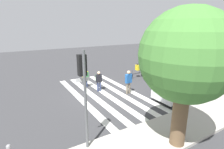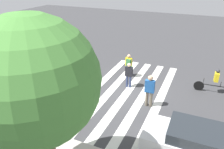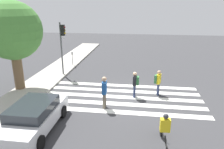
{
  "view_description": "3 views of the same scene",
  "coord_description": "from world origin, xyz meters",
  "px_view_note": "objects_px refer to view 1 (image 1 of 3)",
  "views": [
    {
      "loc": [
        6.15,
        11.37,
        5.2
      ],
      "look_at": [
        -0.69,
        -0.13,
        1.44
      ],
      "focal_mm": 28.0,
      "sensor_mm": 36.0,
      "label": 1
    },
    {
      "loc": [
        -3.87,
        11.14,
        6.81
      ],
      "look_at": [
        0.68,
        0.74,
        1.44
      ],
      "focal_mm": 35.0,
      "sensor_mm": 36.0,
      "label": 2
    },
    {
      "loc": [
        -12.8,
        -1.1,
        5.73
      ],
      "look_at": [
        0.41,
        0.73,
        1.36
      ],
      "focal_mm": 35.0,
      "sensor_mm": 36.0,
      "label": 3
    }
  ],
  "objects_px": {
    "pedestrian_adult_blue_shirt": "(99,80)",
    "pedestrian_adult_tall_backpack": "(86,76)",
    "cyclist_near_curb": "(137,70)",
    "street_tree": "(187,57)",
    "car_parked_silver_sedan": "(182,89)",
    "pedestrian_adult_yellow_jacket": "(129,81)",
    "traffic_light": "(83,82)"
  },
  "relations": [
    {
      "from": "pedestrian_adult_blue_shirt",
      "to": "cyclist_near_curb",
      "type": "relative_size",
      "value": 0.69
    },
    {
      "from": "street_tree",
      "to": "car_parked_silver_sedan",
      "type": "relative_size",
      "value": 1.36
    },
    {
      "from": "street_tree",
      "to": "pedestrian_adult_tall_backpack",
      "type": "height_order",
      "value": "street_tree"
    },
    {
      "from": "pedestrian_adult_tall_backpack",
      "to": "car_parked_silver_sedan",
      "type": "height_order",
      "value": "pedestrian_adult_tall_backpack"
    },
    {
      "from": "cyclist_near_curb",
      "to": "car_parked_silver_sedan",
      "type": "bearing_deg",
      "value": 81.56
    },
    {
      "from": "pedestrian_adult_blue_shirt",
      "to": "cyclist_near_curb",
      "type": "distance_m",
      "value": 5.26
    },
    {
      "from": "pedestrian_adult_tall_backpack",
      "to": "car_parked_silver_sedan",
      "type": "bearing_deg",
      "value": -32.44
    },
    {
      "from": "traffic_light",
      "to": "pedestrian_adult_blue_shirt",
      "type": "relative_size",
      "value": 2.6
    },
    {
      "from": "traffic_light",
      "to": "street_tree",
      "type": "height_order",
      "value": "street_tree"
    },
    {
      "from": "cyclist_near_curb",
      "to": "street_tree",
      "type": "bearing_deg",
      "value": 57.81
    },
    {
      "from": "traffic_light",
      "to": "car_parked_silver_sedan",
      "type": "xyz_separation_m",
      "value": [
        -8.12,
        -1.42,
        -2.32
      ]
    },
    {
      "from": "pedestrian_adult_blue_shirt",
      "to": "pedestrian_adult_tall_backpack",
      "type": "height_order",
      "value": "pedestrian_adult_blue_shirt"
    },
    {
      "from": "pedestrian_adult_blue_shirt",
      "to": "pedestrian_adult_tall_backpack",
      "type": "xyz_separation_m",
      "value": [
        0.54,
        -1.45,
        -0.01
      ]
    },
    {
      "from": "traffic_light",
      "to": "street_tree",
      "type": "bearing_deg",
      "value": 151.03
    },
    {
      "from": "pedestrian_adult_tall_backpack",
      "to": "car_parked_silver_sedan",
      "type": "distance_m",
      "value": 7.83
    },
    {
      "from": "pedestrian_adult_blue_shirt",
      "to": "pedestrian_adult_yellow_jacket",
      "type": "xyz_separation_m",
      "value": [
        -1.77,
        1.67,
        0.08
      ]
    },
    {
      "from": "street_tree",
      "to": "cyclist_near_curb",
      "type": "relative_size",
      "value": 2.48
    },
    {
      "from": "pedestrian_adult_blue_shirt",
      "to": "car_parked_silver_sedan",
      "type": "bearing_deg",
      "value": 136.77
    },
    {
      "from": "car_parked_silver_sedan",
      "to": "pedestrian_adult_yellow_jacket",
      "type": "bearing_deg",
      "value": -46.22
    },
    {
      "from": "pedestrian_adult_yellow_jacket",
      "to": "pedestrian_adult_blue_shirt",
      "type": "bearing_deg",
      "value": -45.59
    },
    {
      "from": "car_parked_silver_sedan",
      "to": "pedestrian_adult_blue_shirt",
      "type": "bearing_deg",
      "value": -45.25
    },
    {
      "from": "street_tree",
      "to": "pedestrian_adult_blue_shirt",
      "type": "xyz_separation_m",
      "value": [
        -0.08,
        -7.89,
        -3.04
      ]
    },
    {
      "from": "traffic_light",
      "to": "pedestrian_adult_blue_shirt",
      "type": "height_order",
      "value": "traffic_light"
    },
    {
      "from": "street_tree",
      "to": "pedestrian_adult_yellow_jacket",
      "type": "bearing_deg",
      "value": -106.52
    },
    {
      "from": "cyclist_near_curb",
      "to": "pedestrian_adult_tall_backpack",
      "type": "bearing_deg",
      "value": -3.82
    },
    {
      "from": "pedestrian_adult_yellow_jacket",
      "to": "car_parked_silver_sedan",
      "type": "xyz_separation_m",
      "value": [
        -2.76,
        2.85,
        -0.33
      ]
    },
    {
      "from": "pedestrian_adult_yellow_jacket",
      "to": "car_parked_silver_sedan",
      "type": "bearing_deg",
      "value": 131.85
    },
    {
      "from": "street_tree",
      "to": "car_parked_silver_sedan",
      "type": "height_order",
      "value": "street_tree"
    },
    {
      "from": "street_tree",
      "to": "car_parked_silver_sedan",
      "type": "bearing_deg",
      "value": -143.83
    },
    {
      "from": "traffic_light",
      "to": "street_tree",
      "type": "distance_m",
      "value": 4.14
    },
    {
      "from": "car_parked_silver_sedan",
      "to": "street_tree",
      "type": "bearing_deg",
      "value": 35.93
    },
    {
      "from": "car_parked_silver_sedan",
      "to": "traffic_light",
      "type": "bearing_deg",
      "value": 9.68
    }
  ]
}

